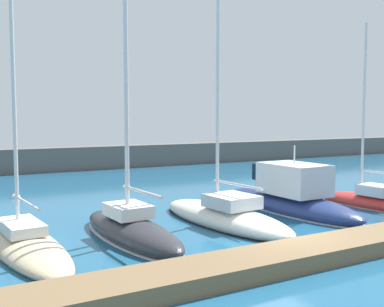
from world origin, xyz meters
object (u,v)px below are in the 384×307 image
sailboat_ivory_third (224,216)px  sailboat_red_fifth (370,201)px  sailboat_sand_nearest (24,240)px  sailboat_charcoal_second (131,227)px  mooring_buoy_white (16,198)px  motorboat_navy_fourth (290,197)px

sailboat_ivory_third → sailboat_red_fifth: 9.06m
sailboat_sand_nearest → sailboat_red_fifth: 17.65m
sailboat_sand_nearest → sailboat_charcoal_second: bearing=-105.0°
sailboat_red_fifth → mooring_buoy_white: 20.40m
sailboat_ivory_third → sailboat_red_fifth: sailboat_ivory_third is taller
motorboat_navy_fourth → sailboat_red_fifth: (4.44, -1.41, -0.35)m
sailboat_sand_nearest → sailboat_red_fifth: (17.63, -0.92, 0.02)m
sailboat_sand_nearest → mooring_buoy_white: sailboat_sand_nearest is taller
sailboat_red_fifth → mooring_buoy_white: bearing=48.5°
sailboat_sand_nearest → mooring_buoy_white: bearing=-11.6°
sailboat_sand_nearest → motorboat_navy_fourth: (13.19, 0.49, 0.37)m
sailboat_ivory_third → mooring_buoy_white: 13.69m
motorboat_navy_fourth → mooring_buoy_white: 16.08m
sailboat_charcoal_second → motorboat_navy_fourth: size_ratio=1.39×
sailboat_red_fifth → sailboat_sand_nearest: bearing=82.1°
sailboat_sand_nearest → motorboat_navy_fourth: sailboat_sand_nearest is taller
sailboat_sand_nearest → motorboat_navy_fourth: size_ratio=1.52×
motorboat_navy_fourth → mooring_buoy_white: motorboat_navy_fourth is taller
sailboat_charcoal_second → sailboat_ivory_third: bearing=-89.6°
sailboat_charcoal_second → sailboat_red_fifth: bearing=-95.1°
sailboat_charcoal_second → mooring_buoy_white: sailboat_charcoal_second is taller
sailboat_sand_nearest → sailboat_charcoal_second: size_ratio=1.09×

